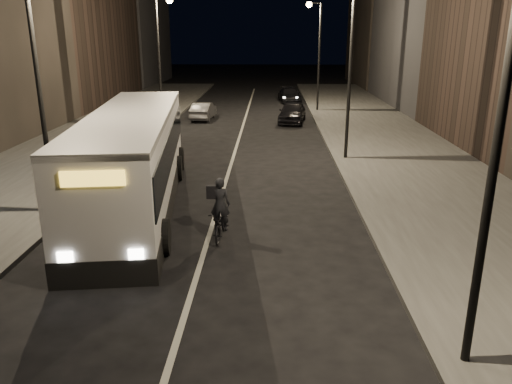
# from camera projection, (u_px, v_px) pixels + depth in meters

# --- Properties ---
(ground) EXTENTS (180.00, 180.00, 0.00)m
(ground) POSITION_uv_depth(u_px,v_px,m) (199.00, 268.00, 13.43)
(ground) COLOR black
(ground) RESTS_ON ground
(sidewalk_right) EXTENTS (7.00, 70.00, 0.16)m
(sidewalk_right) POSITION_uv_depth(u_px,v_px,m) (395.00, 150.00, 26.49)
(sidewalk_right) COLOR #373735
(sidewalk_right) RESTS_ON ground
(sidewalk_left) EXTENTS (7.00, 70.00, 0.16)m
(sidewalk_left) POSITION_uv_depth(u_px,v_px,m) (79.00, 148.00, 26.98)
(sidewalk_left) COLOR #373735
(sidewalk_left) RESTS_ON ground
(streetlight_right_near) EXTENTS (1.20, 0.44, 8.12)m
(streetlight_right_near) POSITION_uv_depth(u_px,v_px,m) (490.00, 78.00, 7.84)
(streetlight_right_near) COLOR black
(streetlight_right_near) RESTS_ON sidewalk_right
(streetlight_right_mid) EXTENTS (1.20, 0.44, 8.12)m
(streetlight_right_mid) POSITION_uv_depth(u_px,v_px,m) (346.00, 48.00, 23.07)
(streetlight_right_mid) COLOR black
(streetlight_right_mid) RESTS_ON sidewalk_right
(streetlight_right_far) EXTENTS (1.20, 0.44, 8.12)m
(streetlight_right_far) POSITION_uv_depth(u_px,v_px,m) (316.00, 42.00, 38.30)
(streetlight_right_far) COLOR black
(streetlight_right_far) RESTS_ON sidewalk_right
(streetlight_left_near) EXTENTS (1.20, 0.44, 8.12)m
(streetlight_left_near) POSITION_uv_depth(u_px,v_px,m) (43.00, 55.00, 15.76)
(streetlight_left_near) COLOR black
(streetlight_left_near) RESTS_ON sidewalk_left
(streetlight_left_far) EXTENTS (1.20, 0.44, 8.12)m
(streetlight_left_far) POSITION_uv_depth(u_px,v_px,m) (162.00, 43.00, 32.89)
(streetlight_left_far) COLOR black
(streetlight_left_far) RESTS_ON sidewalk_left
(city_bus) EXTENTS (4.21, 12.85, 3.41)m
(city_bus) POSITION_uv_depth(u_px,v_px,m) (134.00, 156.00, 17.78)
(city_bus) COLOR silver
(city_bus) RESTS_ON ground
(cyclist_on_bicycle) EXTENTS (0.73, 1.76, 1.99)m
(cyclist_on_bicycle) POSITION_uv_depth(u_px,v_px,m) (221.00, 218.00, 15.16)
(cyclist_on_bicycle) COLOR black
(cyclist_on_bicycle) RESTS_ON ground
(car_near) EXTENTS (2.27, 4.46, 1.46)m
(car_near) POSITION_uv_depth(u_px,v_px,m) (292.00, 112.00, 34.92)
(car_near) COLOR black
(car_near) RESTS_ON ground
(car_mid) EXTENTS (1.56, 3.87, 1.25)m
(car_mid) POSITION_uv_depth(u_px,v_px,m) (203.00, 111.00, 36.20)
(car_mid) COLOR #37383A
(car_mid) RESTS_ON ground
(car_far) EXTENTS (2.26, 4.52, 1.26)m
(car_far) POSITION_uv_depth(u_px,v_px,m) (290.00, 95.00, 45.34)
(car_far) COLOR black
(car_far) RESTS_ON ground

